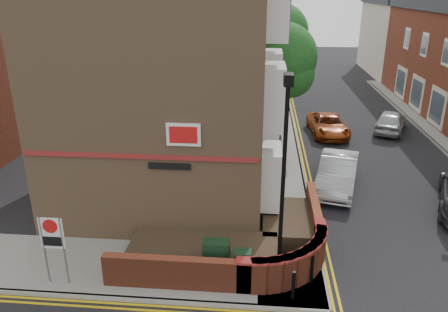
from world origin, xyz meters
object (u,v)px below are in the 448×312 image
lamppost (283,184)px  silver_car_near (338,173)px  utility_cabinet_large (216,258)px  zone_sign (52,239)px

lamppost → silver_car_near: size_ratio=1.39×
lamppost → silver_car_near: 8.08m
lamppost → utility_cabinet_large: bearing=177.0°
zone_sign → silver_car_near: zone_sign is taller
lamppost → zone_sign: size_ratio=2.86×
lamppost → zone_sign: lamppost is taller
zone_sign → silver_car_near: size_ratio=0.48×
utility_cabinet_large → silver_car_near: size_ratio=0.26×
lamppost → zone_sign: (-6.60, -0.70, -1.70)m
zone_sign → utility_cabinet_large: bearing=9.7°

